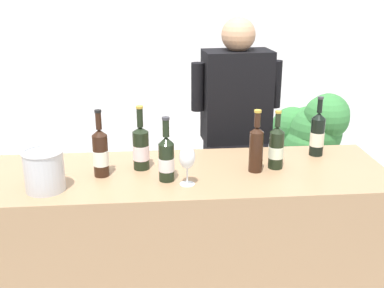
{
  "coord_description": "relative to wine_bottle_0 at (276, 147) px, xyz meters",
  "views": [
    {
      "loc": [
        -0.13,
        -2.28,
        1.88
      ],
      "look_at": [
        0.07,
        0.0,
        1.08
      ],
      "focal_mm": 45.22,
      "sensor_mm": 36.0,
      "label": 1
    }
  ],
  "objects": [
    {
      "name": "wine_bottle_2",
      "position": [
        0.27,
        0.17,
        0.01
      ],
      "size": [
        0.08,
        0.08,
        0.33
      ],
      "color": "black",
      "rests_on": "counter"
    },
    {
      "name": "potted_shrub",
      "position": [
        0.53,
        0.96,
        -0.29
      ],
      "size": [
        0.54,
        0.53,
        1.1
      ],
      "color": "brown",
      "rests_on": "ground_plane"
    },
    {
      "name": "wine_glass",
      "position": [
        -0.47,
        -0.18,
        0.02
      ],
      "size": [
        0.08,
        0.08,
        0.2
      ],
      "color": "silver",
      "rests_on": "counter"
    },
    {
      "name": "wine_bottle_4",
      "position": [
        -0.57,
        -0.11,
        0.0
      ],
      "size": [
        0.08,
        0.08,
        0.32
      ],
      "color": "black",
      "rests_on": "counter"
    },
    {
      "name": "wine_bottle_1",
      "position": [
        -0.11,
        -0.04,
        0.02
      ],
      "size": [
        0.07,
        0.07,
        0.32
      ],
      "color": "black",
      "rests_on": "counter"
    },
    {
      "name": "wine_bottle_3",
      "position": [
        -0.89,
        -0.03,
        0.01
      ],
      "size": [
        0.08,
        0.08,
        0.34
      ],
      "color": "black",
      "rests_on": "counter"
    },
    {
      "name": "wine_bottle_5",
      "position": [
        -0.7,
        0.05,
        0.0
      ],
      "size": [
        0.08,
        0.08,
        0.34
      ],
      "color": "black",
      "rests_on": "counter"
    },
    {
      "name": "ice_bucket",
      "position": [
        -1.14,
        -0.18,
        -0.01
      ],
      "size": [
        0.19,
        0.19,
        0.2
      ],
      "color": "silver",
      "rests_on": "counter"
    },
    {
      "name": "wall_back",
      "position": [
        -0.5,
        2.58,
        0.36
      ],
      "size": [
        8.0,
        0.1,
        2.8
      ],
      "primitive_type": "cube",
      "color": "white",
      "rests_on": "ground_plane"
    },
    {
      "name": "person_server",
      "position": [
        -0.1,
        0.65,
        -0.24
      ],
      "size": [
        0.58,
        0.27,
        1.65
      ],
      "color": "black",
      "rests_on": "ground_plane"
    },
    {
      "name": "counter",
      "position": [
        -0.5,
        -0.02,
        -0.58
      ],
      "size": [
        2.15,
        0.67,
        0.93
      ],
      "primitive_type": "cube",
      "color": "#9E7A56",
      "rests_on": "ground_plane"
    },
    {
      "name": "wine_bottle_0",
      "position": [
        0.0,
        0.0,
        0.0
      ],
      "size": [
        0.08,
        0.08,
        0.31
      ],
      "color": "black",
      "rests_on": "counter"
    }
  ]
}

